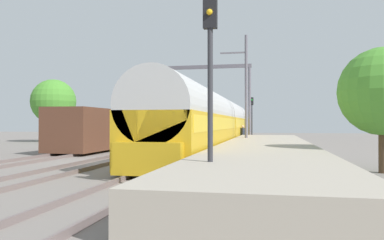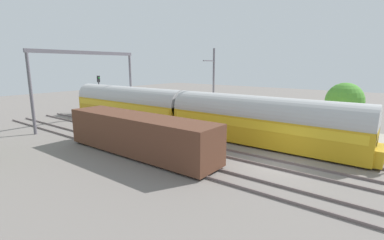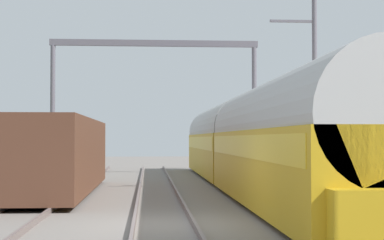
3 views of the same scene
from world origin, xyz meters
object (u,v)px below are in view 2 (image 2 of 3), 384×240
Objects in this scene: freight_car at (139,134)px; catenary_gantry at (87,73)px; passenger_train at (183,111)px; railway_signal_far at (99,89)px; person_crossing at (158,112)px.

catenary_gantry is at bearing 72.49° from freight_car.
railway_signal_far is at bearing 83.42° from passenger_train.
freight_car is at bearing -107.51° from catenary_gantry.
person_crossing is at bearing -41.72° from catenary_gantry.
person_crossing is (1.66, 5.10, -0.94)m from passenger_train.
catenary_gantry reaches higher than railway_signal_far.
freight_car is at bearing -117.07° from railway_signal_far.
passenger_train is at bearing -96.58° from railway_signal_far.
person_crossing is (9.38, 7.30, -0.44)m from freight_car.
freight_car is (-7.71, -2.20, -0.50)m from passenger_train.
railway_signal_far is (9.63, 18.84, 1.70)m from freight_car.
passenger_train reaches higher than person_crossing.
railway_signal_far is at bearing -151.00° from person_crossing.
freight_car is 21.23m from railway_signal_far.
catenary_gantry is at bearing -131.11° from railway_signal_far.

